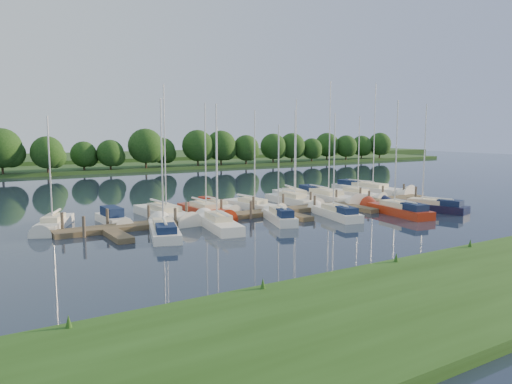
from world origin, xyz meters
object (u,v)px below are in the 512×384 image
sailboat_n_0 (54,225)px  sailboat_n_5 (253,207)px  motorboat (113,219)px  sailboat_s_2 (280,218)px  dock (280,212)px

sailboat_n_0 → sailboat_n_5: 18.71m
motorboat → sailboat_s_2: 14.13m
dock → sailboat_n_5: size_ratio=3.93×
dock → motorboat: 15.08m
sailboat_n_0 → motorboat: sailboat_n_0 is taller
sailboat_n_5 → sailboat_s_2: (-1.74, -7.11, 0.07)m
dock → sailboat_n_5: 4.00m
sailboat_n_5 → dock: bearing=90.1°
sailboat_n_0 → sailboat_s_2: bearing=-178.8°
sailboat_n_0 → motorboat: bearing=-160.4°
dock → sailboat_n_0: 19.70m
dock → sailboat_n_5: sailboat_n_5 is taller
sailboat_n_0 → motorboat: 4.67m
sailboat_s_2 → sailboat_n_0: bearing=175.8°
sailboat_n_0 → sailboat_s_2: 18.48m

